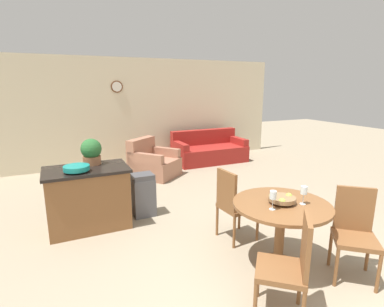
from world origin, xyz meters
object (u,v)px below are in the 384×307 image
object	(u,v)px
dining_chair_near_right	(355,229)
wine_glass_left	(273,196)
kitchen_island	(88,198)
teal_bowl	(77,168)
trash_bin	(143,195)
dining_chair_near_left	(290,263)
armchair	(153,164)
dining_table	(281,218)
couch	(209,151)
dining_chair_far_side	(233,202)
fruit_bowl	(282,199)
potted_plant	(91,151)
wine_glass_right	(304,191)

from	to	relation	value
dining_chair_near_right	wine_glass_left	world-z (taller)	wine_glass_left
kitchen_island	teal_bowl	world-z (taller)	teal_bowl
teal_bowl	trash_bin	xyz separation A→B (m)	(0.96, 0.20, -0.60)
dining_chair_near_left	armchair	world-z (taller)	dining_chair_near_left
dining_table	dining_chair_near_right	size ratio (longest dim) A/B	1.10
teal_bowl	dining_chair_near_right	bearing A→B (deg)	-41.03
kitchen_island	couch	distance (m)	4.31
dining_chair_far_side	wine_glass_left	distance (m)	0.93
dining_chair_near_left	dining_chair_far_side	world-z (taller)	same
couch	trash_bin	bearing A→B (deg)	-134.08
fruit_bowl	teal_bowl	distance (m)	2.66
wine_glass_left	trash_bin	xyz separation A→B (m)	(-0.79, 2.09, -0.59)
kitchen_island	wine_glass_left	bearing A→B (deg)	-51.54
dining_chair_far_side	fruit_bowl	world-z (taller)	dining_chair_far_side
fruit_bowl	armchair	xyz separation A→B (m)	(-0.21, 3.96, -0.54)
dining_chair_near_right	potted_plant	size ratio (longest dim) A/B	2.52
dining_chair_far_side	trash_bin	xyz separation A→B (m)	(-0.86, 1.25, -0.19)
dining_table	armchair	bearing A→B (deg)	93.08
wine_glass_right	teal_bowl	distance (m)	2.88
trash_bin	armchair	world-z (taller)	armchair
kitchen_island	trash_bin	xyz separation A→B (m)	(0.83, 0.06, -0.11)
couch	kitchen_island	bearing A→B (deg)	-141.40
wine_glass_left	potted_plant	world-z (taller)	potted_plant
teal_bowl	potted_plant	xyz separation A→B (m)	(0.24, 0.33, 0.14)
dining_table	trash_bin	size ratio (longest dim) A/B	1.56
dining_table	dining_chair_near_right	world-z (taller)	dining_chair_near_right
wine_glass_left	potted_plant	xyz separation A→B (m)	(-1.51, 2.23, 0.16)
teal_bowl	wine_glass_left	bearing A→B (deg)	-47.31
dining_chair_far_side	fruit_bowl	size ratio (longest dim) A/B	3.32
dining_chair_near_right	kitchen_island	distance (m)	3.42
dining_table	dining_chair_near_right	distance (m)	0.77
teal_bowl	couch	xyz separation A→B (m)	(3.52, 2.80, -0.66)
teal_bowl	trash_bin	bearing A→B (deg)	11.73
dining_table	trash_bin	bearing A→B (deg)	116.37
dining_chair_near_right	dining_chair_far_side	world-z (taller)	same
teal_bowl	armchair	xyz separation A→B (m)	(1.74, 2.16, -0.65)
wine_glass_left	dining_chair_far_side	bearing A→B (deg)	85.42
potted_plant	dining_table	bearing A→B (deg)	-51.35
fruit_bowl	couch	size ratio (longest dim) A/B	0.15
dining_chair_far_side	fruit_bowl	bearing A→B (deg)	5.67
wine_glass_left	kitchen_island	size ratio (longest dim) A/B	0.18
dining_table	fruit_bowl	bearing A→B (deg)	157.16
trash_bin	wine_glass_right	bearing A→B (deg)	-60.82
dining_chair_near_right	armchair	xyz separation A→B (m)	(-0.84, 4.40, -0.24)
wine_glass_left	armchair	bearing A→B (deg)	90.14
kitchen_island	dining_chair_near_left	bearing A→B (deg)	-61.77
fruit_bowl	armchair	distance (m)	4.01
kitchen_island	potted_plant	xyz separation A→B (m)	(0.11, 0.19, 0.63)
dining_chair_far_side	fruit_bowl	xyz separation A→B (m)	(0.13, -0.75, 0.29)
wine_glass_left	armchair	size ratio (longest dim) A/B	0.16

